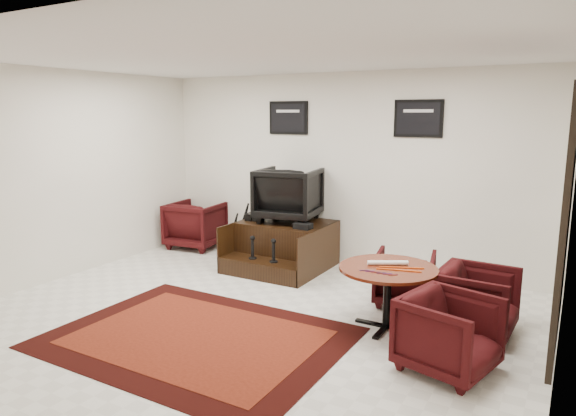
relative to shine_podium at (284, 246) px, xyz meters
The scene contains 16 objects.
ground 1.98m from the shine_podium, 71.58° to the right, with size 6.00×6.00×0.00m, color white.
room_shell 2.50m from the shine_podium, 59.37° to the right, with size 6.02×5.02×2.81m.
area_rug 2.61m from the shine_podium, 79.54° to the right, with size 2.86×2.15×0.01m.
shine_podium is the anchor object (origin of this frame).
shine_chair 0.80m from the shine_podium, 90.00° to the left, with size 0.84×0.79×0.87m, color black.
shoes_pair 0.63m from the shine_podium, behind, with size 0.28×0.31×0.10m.
polish_kit 0.63m from the shine_podium, 27.34° to the right, with size 0.23×0.16×0.08m, color black.
umbrella_black 0.82m from the shine_podium, 163.90° to the right, with size 0.30×0.11×0.80m, color black, non-canonical shape.
umbrella_hooked 0.76m from the shine_podium, behind, with size 0.35×0.13×0.93m, color black, non-canonical shape.
armchair_side 1.87m from the shine_podium, behind, with size 0.82×0.77×0.84m, color black.
meeting_table 2.46m from the shine_podium, 33.79° to the right, with size 1.01×1.01×0.66m.
table_chair_back 2.06m from the shine_podium, 16.02° to the right, with size 0.67×0.62×0.69m, color black.
table_chair_window 3.04m from the shine_podium, 19.54° to the right, with size 0.73×0.68×0.75m, color black.
table_chair_corner 3.42m from the shine_podium, 35.17° to the right, with size 0.73×0.68×0.75m, color black.
paper_roll 2.42m from the shine_podium, 32.87° to the right, with size 0.05×0.05×0.42m, color white.
table_clutter 2.58m from the shine_podium, 33.81° to the right, with size 0.56×0.39×0.01m.
Camera 1 is at (3.03, -4.42, 2.22)m, focal length 32.00 mm.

